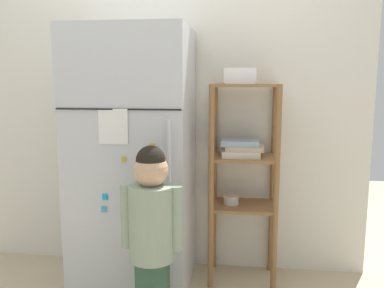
# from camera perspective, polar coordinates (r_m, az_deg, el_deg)

# --- Properties ---
(ground_plane) EXTENTS (6.00, 6.00, 0.00)m
(ground_plane) POSITION_cam_1_polar(r_m,az_deg,el_deg) (2.77, -4.31, -19.22)
(ground_plane) COLOR tan
(kitchen_wall_back) EXTENTS (2.69, 0.03, 2.12)m
(kitchen_wall_back) POSITION_cam_1_polar(r_m,az_deg,el_deg) (2.79, -3.17, 3.89)
(kitchen_wall_back) COLOR silver
(kitchen_wall_back) RESTS_ON ground
(refrigerator) EXTENTS (0.71, 0.63, 1.62)m
(refrigerator) POSITION_cam_1_polar(r_m,az_deg,el_deg) (2.55, -8.25, -2.36)
(refrigerator) COLOR silver
(refrigerator) RESTS_ON ground
(child_standing) EXTENTS (0.32, 0.24, 0.99)m
(child_standing) POSITION_cam_1_polar(r_m,az_deg,el_deg) (2.09, -5.70, -10.88)
(child_standing) COLOR #34553F
(child_standing) RESTS_ON ground
(pantry_shelf_unit) EXTENTS (0.43, 0.32, 1.29)m
(pantry_shelf_unit) POSITION_cam_1_polar(r_m,az_deg,el_deg) (2.60, 7.18, -2.84)
(pantry_shelf_unit) COLOR olive
(pantry_shelf_unit) RESTS_ON ground
(fruit_bin) EXTENTS (0.19, 0.16, 0.10)m
(fruit_bin) POSITION_cam_1_polar(r_m,az_deg,el_deg) (2.54, 6.88, 9.32)
(fruit_bin) COLOR white
(fruit_bin) RESTS_ON pantry_shelf_unit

